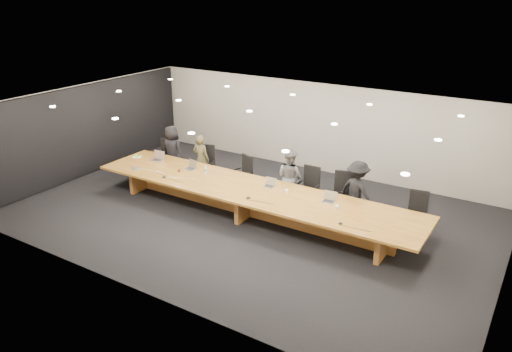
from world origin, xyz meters
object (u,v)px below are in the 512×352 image
(chair_right, at_px, (343,194))
(laptop_a, at_px, (157,156))
(amber_mug, at_px, (179,171))
(laptop_b, at_px, (190,165))
(chair_far_left, at_px, (165,157))
(paper_cup_near, at_px, (287,191))
(mic_center, at_px, (248,197))
(person_a, at_px, (172,151))
(chair_mid_left, at_px, (242,174))
(chair_left, at_px, (205,164))
(laptop_d, at_px, (269,183))
(person_d, at_px, (357,191))
(person_c, at_px, (290,177))
(av_box, at_px, (136,169))
(chair_far_right, at_px, (417,213))
(person_b, at_px, (201,159))
(paper_cup_far, at_px, (337,207))
(water_bottle, at_px, (206,170))
(mic_right, at_px, (341,223))
(chair_mid_right, at_px, (308,187))
(laptop_e, at_px, (329,197))

(chair_right, relative_size, laptop_a, 3.28)
(amber_mug, bearing_deg, laptop_b, 72.14)
(chair_far_left, relative_size, paper_cup_near, 11.74)
(mic_center, bearing_deg, person_a, 156.01)
(chair_mid_left, bearing_deg, chair_left, -162.09)
(laptop_d, height_order, paper_cup_near, laptop_d)
(chair_right, relative_size, person_d, 0.75)
(person_c, xyz_separation_m, amber_mug, (-2.78, -1.27, 0.04))
(laptop_a, distance_m, av_box, 0.86)
(chair_far_right, xyz_separation_m, laptop_a, (-7.37, -0.91, 0.36))
(person_b, bearing_deg, person_a, -7.82)
(laptop_b, xyz_separation_m, amber_mug, (-0.11, -0.34, -0.08))
(paper_cup_far, bearing_deg, chair_right, 106.30)
(mic_center, bearing_deg, water_bottle, 157.81)
(av_box, distance_m, mic_right, 6.22)
(person_d, bearing_deg, amber_mug, 34.34)
(amber_mug, xyz_separation_m, paper_cup_near, (3.22, 0.29, 0.00))
(person_a, relative_size, water_bottle, 7.10)
(chair_right, relative_size, mic_right, 10.96)
(mic_right, bearing_deg, chair_mid_left, 154.19)
(laptop_d, relative_size, amber_mug, 3.37)
(chair_right, distance_m, chair_far_right, 1.89)
(chair_right, relative_size, laptop_d, 4.06)
(laptop_d, bearing_deg, paper_cup_near, -10.59)
(chair_mid_right, height_order, mic_center, chair_mid_right)
(laptop_b, height_order, amber_mug, laptop_b)
(water_bottle, bearing_deg, person_d, 13.90)
(laptop_e, xyz_separation_m, mic_right, (0.70, -0.91, -0.11))
(person_b, xyz_separation_m, mic_right, (5.20, -1.77, 0.02))
(chair_mid_left, distance_m, paper_cup_near, 2.24)
(chair_far_left, relative_size, laptop_b, 3.43)
(chair_right, bearing_deg, laptop_e, -105.86)
(laptop_b, bearing_deg, chair_left, 114.83)
(chair_left, distance_m, laptop_b, 1.04)
(chair_far_left, bearing_deg, mic_right, -28.15)
(person_c, relative_size, person_d, 0.97)
(chair_left, relative_size, chair_mid_left, 1.06)
(person_a, relative_size, paper_cup_near, 16.62)
(person_b, relative_size, mic_right, 13.91)
(chair_left, xyz_separation_m, person_c, (2.90, -0.02, 0.19))
(chair_mid_left, height_order, amber_mug, chair_mid_left)
(chair_far_left, height_order, mic_right, chair_far_left)
(water_bottle, bearing_deg, av_box, -157.92)
(person_d, height_order, amber_mug, person_d)
(chair_mid_left, height_order, person_a, person_a)
(person_b, distance_m, person_c, 2.95)
(water_bottle, relative_size, av_box, 1.03)
(chair_left, bearing_deg, amber_mug, -101.73)
(person_b, xyz_separation_m, person_d, (4.86, 0.08, 0.04))
(person_b, xyz_separation_m, laptop_b, (0.27, -0.86, 0.13))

